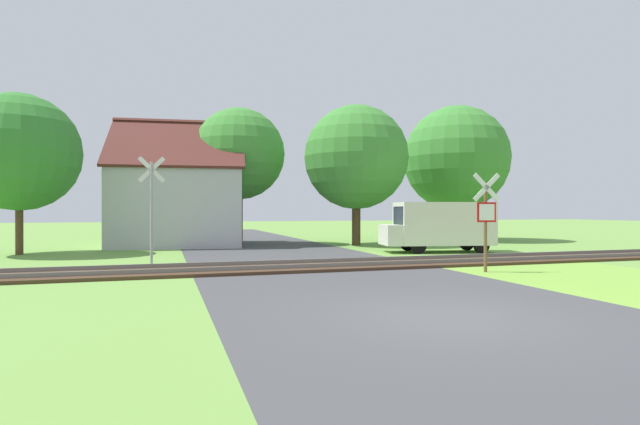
{
  "coord_description": "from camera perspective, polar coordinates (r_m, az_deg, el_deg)",
  "views": [
    {
      "loc": [
        -4.68,
        -7.65,
        1.86
      ],
      "look_at": [
        0.5,
        8.86,
        1.8
      ],
      "focal_mm": 28.0,
      "sensor_mm": 36.0,
      "label": 1
    }
  ],
  "objects": [
    {
      "name": "tree_center",
      "position": [
        28.12,
        -9.25,
        6.61
      ],
      "size": [
        5.05,
        5.05,
        7.54
      ],
      "color": "#513823",
      "rests_on": "ground"
    },
    {
      "name": "road_asphalt",
      "position": [
        10.88,
        8.46,
        -9.63
      ],
      "size": [
        7.81,
        80.0,
        0.01
      ],
      "primitive_type": "cube",
      "color": "#424244",
      "rests_on": "ground"
    },
    {
      "name": "tree_far",
      "position": [
        32.65,
        15.32,
        5.97
      ],
      "size": [
        6.58,
        6.58,
        8.44
      ],
      "color": "#513823",
      "rests_on": "ground"
    },
    {
      "name": "house",
      "position": [
        28.0,
        -15.73,
        0.94
      ],
      "size": [
        7.55,
        7.55,
        6.78
      ],
      "rotation": [
        0.0,
        0.0,
        -0.12
      ],
      "color": "#B7B7BC",
      "rests_on": "ground"
    },
    {
      "name": "stop_sign_near",
      "position": [
        15.88,
        18.43,
        -0.36
      ],
      "size": [
        0.87,
        0.19,
        3.01
      ],
      "rotation": [
        0.0,
        0.0,
        3.0
      ],
      "color": "brown",
      "rests_on": "ground"
    },
    {
      "name": "ground_plane",
      "position": [
        9.16,
        14.04,
        -11.53
      ],
      "size": [
        160.0,
        160.0,
        0.0
      ],
      "primitive_type": "plane",
      "color": "#6B9942"
    },
    {
      "name": "rail_track",
      "position": [
        16.3,
        -0.63,
        -6.15
      ],
      "size": [
        60.0,
        2.6,
        0.22
      ],
      "color": "#422D1E",
      "rests_on": "ground"
    },
    {
      "name": "tree_right",
      "position": [
        27.27,
        4.16,
        6.29
      ],
      "size": [
        5.64,
        5.64,
        7.59
      ],
      "color": "#513823",
      "rests_on": "ground"
    },
    {
      "name": "tree_left",
      "position": [
        24.81,
        -31.15,
        5.91
      ],
      "size": [
        4.98,
        4.98,
        6.84
      ],
      "color": "#513823",
      "rests_on": "ground"
    },
    {
      "name": "mail_truck",
      "position": [
        23.06,
        13.54,
        -1.35
      ],
      "size": [
        5.16,
        2.72,
        2.24
      ],
      "rotation": [
        0.0,
        0.0,
        1.39
      ],
      "color": "silver",
      "rests_on": "ground"
    },
    {
      "name": "crossing_sign_far",
      "position": [
        17.32,
        -18.71,
        0.99
      ],
      "size": [
        0.88,
        0.15,
        3.66
      ],
      "rotation": [
        0.0,
        0.0,
        -0.08
      ],
      "color": "#9E9EA5",
      "rests_on": "ground"
    }
  ]
}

